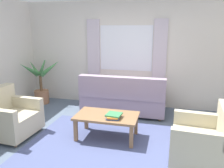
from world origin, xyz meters
The scene contains 10 objects.
ground_plane centered at (0.00, 0.00, 0.00)m, with size 6.24×6.24×0.00m, color slate.
wall_back centered at (0.00, 2.26, 1.30)m, with size 5.32×0.12×2.60m, color silver.
window_with_curtains centered at (0.00, 2.18, 1.45)m, with size 1.98×0.07×1.40m.
area_rug centered at (0.00, 0.00, 0.01)m, with size 2.45×2.08×0.01m, color #4C5684.
couch centered at (0.08, 1.53, 0.37)m, with size 1.90×0.82×0.92m.
armchair_left centered at (-1.73, -0.07, 0.35)m, with size 0.87×0.88×0.88m.
armchair_right centered at (1.63, -0.13, 0.35)m, with size 0.88×0.90×0.88m.
coffee_table centered at (0.04, 0.26, 0.38)m, with size 1.10×0.64×0.44m.
book_stack_on_table centered at (0.19, 0.17, 0.48)m, with size 0.27×0.32×0.07m.
potted_plant centered at (-2.15, 1.75, 0.52)m, with size 0.97×1.24×1.23m.
Camera 1 is at (1.06, -3.39, 1.94)m, focal length 36.60 mm.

